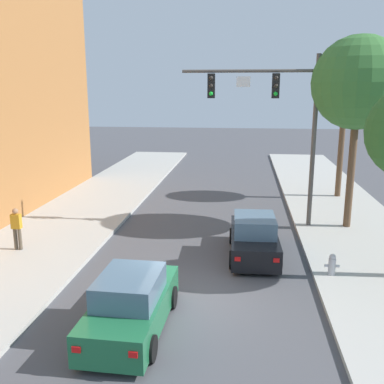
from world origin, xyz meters
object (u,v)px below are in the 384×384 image
Objects in this scene: pedestrian_sidewalk_left_walker at (17,227)px; street_tree_second at (358,83)px; traffic_signal_mast at (277,110)px; car_following_green at (132,304)px; street_tree_third at (345,95)px; car_lead_black at (254,238)px; fire_hydrant at (332,264)px.

pedestrian_sidewalk_left_walker is 15.00m from street_tree_second.
street_tree_second is (3.31, -0.05, 1.11)m from traffic_signal_mast.
car_following_green is at bearing -113.81° from traffic_signal_mast.
pedestrian_sidewalk_left_walker is 0.23× the size of street_tree_third.
car_lead_black is 9.06m from pedestrian_sidewalk_left_walker.
pedestrian_sidewalk_left_walker is (-9.94, -4.60, -4.25)m from traffic_signal_mast.
car_lead_black is at bearing -117.30° from street_tree_third.
car_following_green is 18.17m from street_tree_third.
traffic_signal_mast is 1.75× the size of car_lead_black.
street_tree_third is (8.26, 15.35, 5.16)m from car_following_green.
traffic_signal_mast reaches higher than fire_hydrant.
pedestrian_sidewalk_left_walker is at bearing 175.16° from fire_hydrant.
car_following_green is 5.95× the size of fire_hydrant.
car_following_green is 7.56m from pedestrian_sidewalk_left_walker.
car_lead_black is at bearing 145.51° from fire_hydrant.
pedestrian_sidewalk_left_walker is 0.20× the size of street_tree_second.
street_tree_third reaches higher than car_following_green.
street_tree_second is 5.97m from street_tree_third.
street_tree_third is (0.76, 5.90, -0.54)m from street_tree_second.
pedestrian_sidewalk_left_walker is 2.28× the size of fire_hydrant.
street_tree_second is at bearing 51.55° from car_following_green.
car_following_green is 0.59× the size of street_tree_third.
pedestrian_sidewalk_left_walker reaches higher than car_lead_black.
car_lead_black and car_following_green have the same top height.
street_tree_third reaches higher than car_lead_black.
street_tree_second is (1.68, 5.53, 5.91)m from fire_hydrant.
fire_hydrant is at bearing -106.91° from street_tree_second.
pedestrian_sidewalk_left_walker is at bearing -161.05° from street_tree_second.
street_tree_second is (4.24, 3.77, 5.70)m from car_lead_black.
traffic_signal_mast is 10.42× the size of fire_hydrant.
car_lead_black is 6.54m from car_following_green.
fire_hydrant is (5.82, 3.91, -0.22)m from car_following_green.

